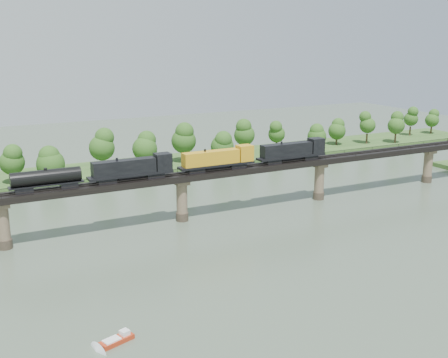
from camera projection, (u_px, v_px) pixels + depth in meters
name	position (u px, v px, depth m)	size (l,w,h in m)	color
ground	(242.00, 265.00, 108.79)	(400.00, 400.00, 0.00)	#3D4D3C
far_bank	(117.00, 170.00, 181.99)	(300.00, 24.00, 1.60)	#2C4C1E
bridge	(182.00, 199.00, 133.33)	(236.00, 30.00, 11.50)	#473A2D
bridge_superstructure	(181.00, 173.00, 131.74)	(220.00, 4.90, 0.75)	black
far_treeline	(93.00, 150.00, 172.52)	(289.06, 17.54, 13.60)	#382619
freight_train	(190.00, 162.00, 132.16)	(78.88, 3.07, 5.43)	black
motorboat	(117.00, 339.00, 81.26)	(5.46, 3.37, 1.44)	#A72D13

